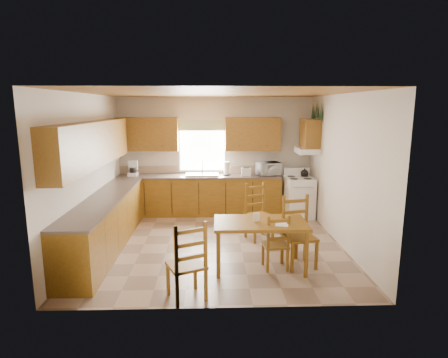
{
  "coord_description": "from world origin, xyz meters",
  "views": [
    {
      "loc": [
        -0.06,
        -6.53,
        2.47
      ],
      "look_at": [
        0.15,
        0.3,
        1.15
      ],
      "focal_mm": 30.0,
      "sensor_mm": 36.0,
      "label": 1
    }
  ],
  "objects_px": {
    "microwave": "(269,169)",
    "chair_near_right": "(275,241)",
    "dining_table": "(260,245)",
    "stove": "(299,198)",
    "chair_far_right": "(300,233)",
    "chair_far_left": "(259,212)",
    "chair_near_left": "(186,260)"
  },
  "relations": [
    {
      "from": "dining_table",
      "to": "chair_near_left",
      "type": "distance_m",
      "value": 1.41
    },
    {
      "from": "dining_table",
      "to": "chair_far_left",
      "type": "bearing_deg",
      "value": 83.95
    },
    {
      "from": "stove",
      "to": "dining_table",
      "type": "xyz_separation_m",
      "value": [
        -1.22,
        -2.71,
        -0.07
      ]
    },
    {
      "from": "chair_near_right",
      "to": "chair_far_right",
      "type": "bearing_deg",
      "value": -178.94
    },
    {
      "from": "dining_table",
      "to": "chair_far_right",
      "type": "relative_size",
      "value": 1.28
    },
    {
      "from": "stove",
      "to": "dining_table",
      "type": "height_order",
      "value": "stove"
    },
    {
      "from": "chair_near_left",
      "to": "chair_near_right",
      "type": "bearing_deg",
      "value": -169.79
    },
    {
      "from": "stove",
      "to": "chair_near_left",
      "type": "bearing_deg",
      "value": -127.54
    },
    {
      "from": "stove",
      "to": "chair_near_right",
      "type": "xyz_separation_m",
      "value": [
        -0.98,
        -2.72,
        -0.01
      ]
    },
    {
      "from": "microwave",
      "to": "chair_near_right",
      "type": "height_order",
      "value": "microwave"
    },
    {
      "from": "chair_far_left",
      "to": "chair_near_left",
      "type": "bearing_deg",
      "value": -141.79
    },
    {
      "from": "microwave",
      "to": "dining_table",
      "type": "height_order",
      "value": "microwave"
    },
    {
      "from": "stove",
      "to": "chair_far_right",
      "type": "distance_m",
      "value": 2.73
    },
    {
      "from": "chair_near_right",
      "to": "chair_far_right",
      "type": "relative_size",
      "value": 0.8
    },
    {
      "from": "chair_near_left",
      "to": "chair_near_right",
      "type": "xyz_separation_m",
      "value": [
        1.31,
        0.9,
        -0.09
      ]
    },
    {
      "from": "microwave",
      "to": "stove",
      "type": "bearing_deg",
      "value": -44.67
    },
    {
      "from": "stove",
      "to": "chair_far_right",
      "type": "relative_size",
      "value": 0.81
    },
    {
      "from": "chair_near_right",
      "to": "stove",
      "type": "bearing_deg",
      "value": -116.4
    },
    {
      "from": "stove",
      "to": "chair_far_right",
      "type": "bearing_deg",
      "value": -107.8
    },
    {
      "from": "microwave",
      "to": "chair_far_left",
      "type": "distance_m",
      "value": 1.86
    },
    {
      "from": "chair_far_right",
      "to": "dining_table",
      "type": "bearing_deg",
      "value": 170.82
    },
    {
      "from": "chair_near_left",
      "to": "microwave",
      "type": "bearing_deg",
      "value": -136.95
    },
    {
      "from": "stove",
      "to": "dining_table",
      "type": "bearing_deg",
      "value": -119.44
    },
    {
      "from": "chair_near_right",
      "to": "microwave",
      "type": "bearing_deg",
      "value": -102.85
    },
    {
      "from": "chair_near_right",
      "to": "chair_far_left",
      "type": "height_order",
      "value": "chair_far_left"
    },
    {
      "from": "stove",
      "to": "chair_near_right",
      "type": "relative_size",
      "value": 1.02
    },
    {
      "from": "microwave",
      "to": "chair_near_right",
      "type": "relative_size",
      "value": 0.56
    },
    {
      "from": "chair_far_left",
      "to": "chair_far_right",
      "type": "height_order",
      "value": "chair_far_right"
    },
    {
      "from": "stove",
      "to": "microwave",
      "type": "distance_m",
      "value": 0.95
    },
    {
      "from": "dining_table",
      "to": "chair_far_right",
      "type": "height_order",
      "value": "chair_far_right"
    },
    {
      "from": "stove",
      "to": "chair_near_left",
      "type": "height_order",
      "value": "chair_near_left"
    },
    {
      "from": "microwave",
      "to": "chair_far_right",
      "type": "bearing_deg",
      "value": -106.93
    }
  ]
}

